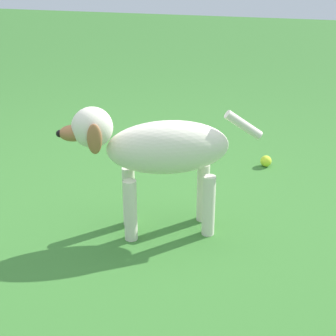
% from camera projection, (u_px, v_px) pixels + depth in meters
% --- Properties ---
extents(ground, '(14.00, 14.00, 0.00)m').
position_uv_depth(ground, '(123.00, 223.00, 2.53)').
color(ground, '#38722D').
extents(dog, '(0.41, 0.85, 0.60)m').
position_uv_depth(dog, '(156.00, 150.00, 2.31)').
color(dog, silver).
rests_on(dog, ground).
extents(tennis_ball_0, '(0.07, 0.07, 0.07)m').
position_uv_depth(tennis_ball_0, '(266.00, 161.00, 3.13)').
color(tennis_ball_0, '#C5E330').
rests_on(tennis_ball_0, ground).
extents(tennis_ball_1, '(0.07, 0.07, 0.07)m').
position_uv_depth(tennis_ball_1, '(150.00, 154.00, 3.22)').
color(tennis_ball_1, yellow).
rests_on(tennis_ball_1, ground).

